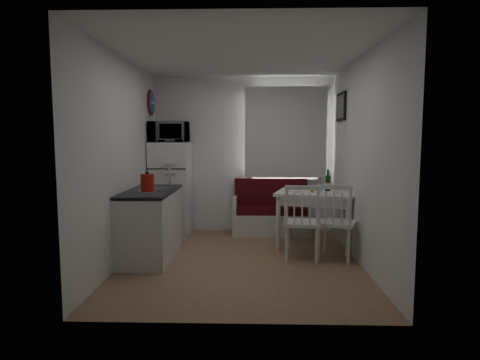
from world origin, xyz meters
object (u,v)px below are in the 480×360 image
at_px(chair_right, 339,214).
at_px(fridge, 171,189).
at_px(kitchen_counter, 151,223).
at_px(dining_table, 315,198).
at_px(kettle, 147,183).
at_px(bench, 271,216).
at_px(microwave, 169,132).
at_px(chair_left, 304,214).
at_px(wine_bottle, 328,180).

distance_m(chair_right, fridge, 2.78).
bearing_deg(fridge, kitchen_counter, -90.90).
distance_m(kitchen_counter, dining_table, 2.34).
relative_size(chair_right, kettle, 2.31).
height_order(bench, microwave, microwave).
xyz_separation_m(dining_table, chair_right, (0.20, -0.67, -0.10)).
bearing_deg(dining_table, microwave, 179.61).
distance_m(bench, fridge, 1.71).
xyz_separation_m(chair_left, kettle, (-1.95, -0.22, 0.42)).
xyz_separation_m(kitchen_counter, fridge, (0.02, 1.24, 0.30)).
bearing_deg(chair_right, dining_table, 130.16).
bearing_deg(kettle, bench, 46.18).
relative_size(chair_left, wine_bottle, 1.67).
bearing_deg(wine_bottle, kettle, -157.62).
bearing_deg(kettle, chair_right, 5.12).
bearing_deg(chair_left, bench, 112.48).
height_order(kettle, wine_bottle, kettle).
xyz_separation_m(dining_table, chair_left, (-0.25, -0.67, -0.11)).
distance_m(fridge, microwave, 0.92).
relative_size(microwave, kettle, 2.25).
height_order(bench, kettle, kettle).
xyz_separation_m(chair_right, kettle, (-2.40, -0.22, 0.41)).
bearing_deg(chair_right, kitchen_counter, -158.66).
xyz_separation_m(bench, dining_table, (0.59, -0.79, 0.42)).
relative_size(dining_table, wine_bottle, 3.91).
height_order(bench, fridge, fridge).
bearing_deg(microwave, fridge, 90.00).
height_order(chair_left, microwave, microwave).
distance_m(dining_table, chair_right, 0.71).
relative_size(chair_left, kettle, 2.01).
bearing_deg(kitchen_counter, chair_right, -2.54).
bearing_deg(chair_left, dining_table, 78.82).
distance_m(dining_table, wine_bottle, 0.33).
xyz_separation_m(chair_left, wine_bottle, (0.45, 0.77, 0.36)).
bearing_deg(fridge, microwave, -90.00).
bearing_deg(microwave, kitchen_counter, -90.94).
xyz_separation_m(chair_right, wine_bottle, (0.00, 0.77, 0.35)).
bearing_deg(bench, kitchen_counter, -140.79).
distance_m(bench, chair_right, 1.69).
xyz_separation_m(chair_left, fridge, (-1.98, 1.35, 0.15)).
bearing_deg(fridge, bench, 3.82).
height_order(fridge, kettle, fridge).
relative_size(bench, chair_right, 2.08).
height_order(chair_right, fridge, fridge).
relative_size(dining_table, chair_right, 2.03).
xyz_separation_m(dining_table, microwave, (-2.23, 0.63, 0.96)).
distance_m(dining_table, fridge, 2.33).
bearing_deg(chair_left, fridge, 154.95).
distance_m(kitchen_counter, chair_right, 2.46).
distance_m(fridge, kettle, 1.59).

